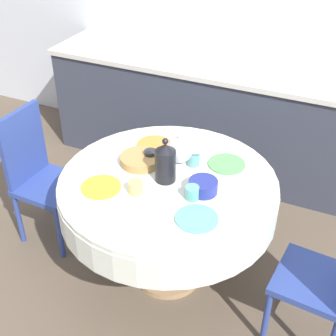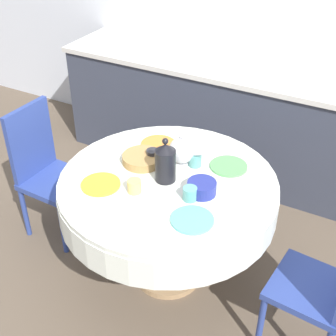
% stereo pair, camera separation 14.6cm
% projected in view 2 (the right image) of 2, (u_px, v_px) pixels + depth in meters
% --- Properties ---
extents(ground_plane, '(12.00, 12.00, 0.00)m').
position_uv_depth(ground_plane, '(168.00, 274.00, 3.11)').
color(ground_plane, brown).
extents(wall_back, '(7.00, 0.05, 2.60)m').
position_uv_depth(wall_back, '(274.00, 12.00, 3.63)').
color(wall_back, silver).
rests_on(wall_back, ground_plane).
extents(kitchen_counter, '(3.24, 0.64, 0.94)m').
position_uv_depth(kitchen_counter, '(248.00, 124.00, 3.85)').
color(kitchen_counter, '#383D4C').
rests_on(kitchen_counter, ground_plane).
extents(dining_table, '(1.27, 1.27, 0.77)m').
position_uv_depth(dining_table, '(168.00, 197.00, 2.75)').
color(dining_table, tan).
rests_on(dining_table, ground_plane).
extents(chair_left, '(0.43, 0.43, 0.96)m').
position_uv_depth(chair_left, '(329.00, 282.00, 2.37)').
color(chair_left, '#2D428E').
rests_on(chair_left, ground_plane).
extents(chair_right, '(0.41, 0.41, 0.96)m').
position_uv_depth(chair_right, '(45.00, 167.00, 3.23)').
color(chair_right, '#2D428E').
rests_on(chair_right, ground_plane).
extents(plate_near_left, '(0.22, 0.22, 0.01)m').
position_uv_depth(plate_near_left, '(101.00, 184.00, 2.63)').
color(plate_near_left, yellow).
rests_on(plate_near_left, dining_table).
extents(cup_near_left, '(0.08, 0.08, 0.08)m').
position_uv_depth(cup_near_left, '(134.00, 186.00, 2.56)').
color(cup_near_left, '#DBB766').
rests_on(cup_near_left, dining_table).
extents(plate_near_right, '(0.22, 0.22, 0.01)m').
position_uv_depth(plate_near_right, '(192.00, 220.00, 2.38)').
color(plate_near_right, '#60BCB7').
rests_on(plate_near_right, dining_table).
extents(cup_near_right, '(0.08, 0.08, 0.08)m').
position_uv_depth(cup_near_right, '(190.00, 194.00, 2.51)').
color(cup_near_right, '#5BA39E').
rests_on(cup_near_right, dining_table).
extents(plate_far_left, '(0.22, 0.22, 0.01)m').
position_uv_depth(plate_far_left, '(158.00, 144.00, 2.99)').
color(plate_far_left, orange).
rests_on(plate_far_left, dining_table).
extents(cup_far_left, '(0.08, 0.08, 0.08)m').
position_uv_depth(cup_far_left, '(153.00, 155.00, 2.82)').
color(cup_far_left, '#28282D').
rests_on(cup_far_left, dining_table).
extents(plate_far_right, '(0.22, 0.22, 0.01)m').
position_uv_depth(plate_far_right, '(229.00, 166.00, 2.78)').
color(plate_far_right, '#5BA85B').
rests_on(plate_far_right, dining_table).
extents(cup_far_right, '(0.08, 0.08, 0.08)m').
position_uv_depth(cup_far_right, '(195.00, 160.00, 2.78)').
color(cup_far_right, '#5BA39E').
rests_on(cup_far_right, dining_table).
extents(coffee_carafe, '(0.12, 0.12, 0.27)m').
position_uv_depth(coffee_carafe, '(165.00, 162.00, 2.61)').
color(coffee_carafe, black).
rests_on(coffee_carafe, dining_table).
extents(teapot, '(0.22, 0.16, 0.21)m').
position_uv_depth(teapot, '(182.00, 150.00, 2.77)').
color(teapot, white).
rests_on(teapot, dining_table).
extents(bread_basket, '(0.24, 0.24, 0.05)m').
position_uv_depth(bread_basket, '(142.00, 159.00, 2.81)').
color(bread_basket, '#AD844C').
rests_on(bread_basket, dining_table).
extents(fruit_bowl, '(0.16, 0.16, 0.07)m').
position_uv_depth(fruit_bowl, '(202.00, 188.00, 2.55)').
color(fruit_bowl, navy).
rests_on(fruit_bowl, dining_table).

